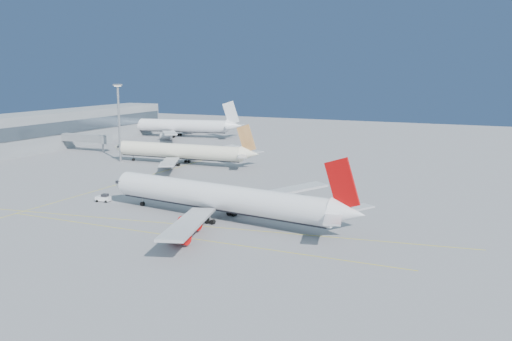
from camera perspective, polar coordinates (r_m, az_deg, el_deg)
The scene contains 9 objects.
ground at distance 127.65m, azimuth -5.81°, elevation -4.75°, with size 500.00×500.00×0.00m, color slate.
terminal at distance 262.36m, azimuth -18.17°, elevation 4.13°, with size 18.40×110.00×15.00m.
jet_bridge at distance 238.45m, azimuth -16.40°, elevation 3.10°, with size 23.60×3.60×6.90m.
taxiway_lines at distance 140.55m, azimuth -9.68°, elevation -3.45°, with size 118.86×140.00×0.02m.
airliner_virgin at distance 124.29m, azimuth -3.35°, elevation -2.77°, with size 66.44×59.20×16.41m.
airliner_etihad at distance 198.35m, azimuth -7.32°, elevation 1.90°, with size 57.10×52.75×14.91m.
airliner_third at distance 279.84m, azimuth -7.96°, elevation 4.45°, with size 66.52×60.63×17.90m.
pushback_tug at distance 147.07m, azimuth -15.01°, elevation -2.68°, with size 3.82×2.70×2.00m.
light_mast at distance 208.14m, azimuth -13.55°, elevation 5.31°, with size 2.37×2.37×27.41m.
Camera 1 is at (63.14, -106.02, 32.69)m, focal length 40.00 mm.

